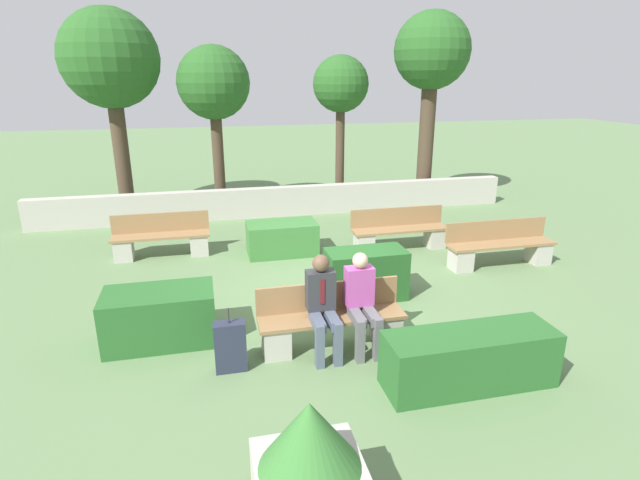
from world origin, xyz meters
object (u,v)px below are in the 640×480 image
at_px(tree_rightmost, 432,57).
at_px(tree_center_left, 214,86).
at_px(person_seated_man, 323,301).
at_px(bench_left_side, 500,248).
at_px(suitcase, 230,347).
at_px(person_seated_woman, 362,298).
at_px(bench_front, 332,323).
at_px(tree_center_right, 341,87).
at_px(tree_leftmost, 110,62).
at_px(bench_right_side, 399,234).
at_px(planter_corner_left, 310,473).
at_px(bench_back, 162,240).

bearing_deg(tree_rightmost, tree_center_left, 177.18).
height_order(person_seated_man, tree_rightmost, tree_rightmost).
relative_size(bench_left_side, tree_center_left, 0.50).
bearing_deg(suitcase, tree_rightmost, 51.84).
xyz_separation_m(person_seated_man, person_seated_woman, (0.54, -0.00, -0.01)).
relative_size(bench_front, bench_left_side, 0.93).
relative_size(bench_left_side, tree_center_right, 0.53).
height_order(bench_left_side, tree_leftmost, tree_leftmost).
height_order(person_seated_man, tree_center_left, tree_center_left).
relative_size(person_seated_man, tree_center_left, 0.32).
xyz_separation_m(bench_left_side, bench_right_side, (-1.55, 1.36, -0.00)).
bearing_deg(tree_center_left, tree_leftmost, 174.37).
bearing_deg(bench_right_side, person_seated_man, -128.18).
distance_m(bench_front, suitcase, 1.42).
bearing_deg(tree_center_left, planter_corner_left, -88.81).
relative_size(person_seated_man, tree_center_right, 0.33).
xyz_separation_m(tree_center_left, tree_rightmost, (5.93, -0.29, 0.73)).
distance_m(person_seated_man, tree_rightmost, 9.74).
bearing_deg(person_seated_woman, suitcase, -175.43).
height_order(bench_left_side, tree_center_left, tree_center_left).
xyz_separation_m(bench_front, tree_center_right, (2.26, 7.79, 2.91)).
xyz_separation_m(suitcase, tree_center_right, (3.65, 8.08, 2.92)).
bearing_deg(planter_corner_left, tree_leftmost, 103.92).
bearing_deg(bench_front, person_seated_man, -138.90).
relative_size(person_seated_woman, tree_leftmost, 0.26).
xyz_separation_m(bench_back, tree_center_right, (4.77, 3.49, 2.91)).
bearing_deg(tree_leftmost, person_seated_man, -67.18).
relative_size(bench_front, tree_center_left, 0.47).
bearing_deg(bench_front, bench_right_side, 55.82).
relative_size(bench_back, planter_corner_left, 1.55).
distance_m(person_seated_man, tree_center_right, 8.66).
distance_m(person_seated_woman, tree_leftmost, 9.71).
xyz_separation_m(suitcase, tree_leftmost, (-2.24, 8.40, 3.56)).
relative_size(tree_leftmost, tree_center_left, 1.20).
xyz_separation_m(tree_center_right, tree_rightmost, (2.53, -0.21, 0.80)).
height_order(planter_corner_left, tree_center_right, tree_center_right).
xyz_separation_m(bench_front, suitcase, (-1.39, -0.28, -0.01)).
height_order(bench_back, tree_leftmost, tree_leftmost).
distance_m(bench_back, suitcase, 4.72).
bearing_deg(planter_corner_left, tree_center_right, 73.38).
height_order(bench_back, planter_corner_left, planter_corner_left).
bearing_deg(person_seated_man, bench_right_side, 55.14).
height_order(bench_right_side, planter_corner_left, planter_corner_left).
distance_m(suitcase, tree_leftmost, 9.40).
relative_size(bench_back, person_seated_man, 1.42).
distance_m(tree_leftmost, tree_rightmost, 8.44).
height_order(bench_front, bench_left_side, same).
xyz_separation_m(tree_leftmost, tree_center_right, (5.89, -0.33, -0.64)).
relative_size(planter_corner_left, suitcase, 1.45).
relative_size(bench_back, suitcase, 2.25).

